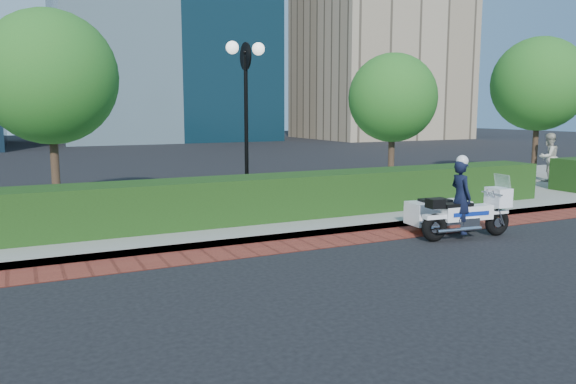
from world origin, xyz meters
name	(u,v)px	position (x,y,z in m)	size (l,w,h in m)	color
ground	(306,267)	(0.00, 0.00, 0.00)	(120.00, 120.00, 0.00)	black
brick_strip	(270,248)	(0.00, 1.50, 0.01)	(60.00, 1.00, 0.01)	maroon
sidewalk	(201,208)	(0.00, 6.00, 0.07)	(60.00, 8.00, 0.15)	gray
hedge_main	(232,200)	(0.00, 3.60, 0.65)	(18.00, 1.20, 1.00)	black
lamppost	(246,98)	(1.00, 5.20, 2.96)	(1.02, 0.70, 4.21)	black
tree_b	(50,77)	(-3.50, 6.50, 3.43)	(3.20, 3.20, 4.89)	#332319
tree_c	(393,98)	(6.50, 6.50, 3.05)	(2.80, 2.80, 4.30)	#332319
tree_d	(539,84)	(13.00, 6.50, 3.61)	(3.40, 3.40, 5.16)	#332319
police_motorcycle	(454,208)	(3.98, 0.79, 0.60)	(2.17, 1.61, 1.76)	black
pedestrian	(548,157)	(12.70, 5.65, 1.01)	(0.84, 0.65, 1.72)	#BDB7A7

